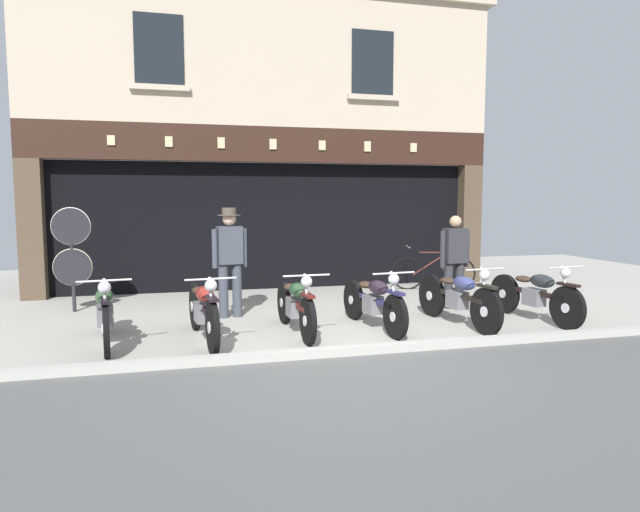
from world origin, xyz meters
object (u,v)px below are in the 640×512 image
at_px(tyre_sign_pole, 72,248).
at_px(motorcycle_center_left, 296,304).
at_px(motorcycle_right, 535,294).
at_px(motorcycle_left, 203,309).
at_px(motorcycle_far_left, 105,312).
at_px(salesman_left, 230,256).
at_px(motorcycle_center_right, 458,297).
at_px(motorcycle_center, 374,300).
at_px(advert_board_near, 369,205).
at_px(leaning_bicycle, 434,272).
at_px(shopkeeper_center, 455,257).

bearing_deg(tyre_sign_pole, motorcycle_center_left, -36.50).
bearing_deg(tyre_sign_pole, motorcycle_right, -19.97).
bearing_deg(motorcycle_center_left, motorcycle_left, 3.29).
distance_m(motorcycle_far_left, salesman_left, 2.23).
relative_size(motorcycle_center_right, motorcycle_right, 1.04).
bearing_deg(motorcycle_center_right, motorcycle_left, -6.23).
distance_m(motorcycle_center_left, motorcycle_center_right, 2.44).
relative_size(motorcycle_center_left, motorcycle_right, 1.00).
height_order(motorcycle_far_left, motorcycle_center_left, motorcycle_far_left).
bearing_deg(motorcycle_center_left, tyre_sign_pole, -38.58).
relative_size(motorcycle_center, advert_board_near, 2.00).
bearing_deg(leaning_bicycle, motorcycle_center_left, 145.87).
relative_size(motorcycle_far_left, salesman_left, 1.13).
xyz_separation_m(motorcycle_center_right, motorcycle_right, (1.29, -0.03, -0.01)).
xyz_separation_m(motorcycle_far_left, salesman_left, (1.73, 1.31, 0.54)).
bearing_deg(motorcycle_left, shopkeeper_center, -169.79).
height_order(salesman_left, tyre_sign_pole, tyre_sign_pole).
bearing_deg(salesman_left, motorcycle_center, 136.04).
xyz_separation_m(motorcycle_center_left, advert_board_near, (2.53, 4.09, 1.32)).
distance_m(motorcycle_center, shopkeeper_center, 2.23).
height_order(motorcycle_center_left, motorcycle_right, motorcycle_right).
height_order(motorcycle_left, motorcycle_center_right, motorcycle_left).
bearing_deg(salesman_left, advert_board_near, -149.49).
bearing_deg(leaning_bicycle, motorcycle_center_right, 175.33).
distance_m(motorcycle_center, motorcycle_right, 2.58).
relative_size(motorcycle_center_right, salesman_left, 1.18).
bearing_deg(leaning_bicycle, motorcycle_left, 138.62).
distance_m(motorcycle_far_left, advert_board_near, 6.60).
xyz_separation_m(motorcycle_right, tyre_sign_pole, (-6.97, 2.53, 0.64)).
distance_m(motorcycle_center_left, salesman_left, 1.63).
relative_size(motorcycle_left, motorcycle_center_right, 1.03).
xyz_separation_m(motorcycle_center_left, tyre_sign_pole, (-3.24, 2.40, 0.64)).
xyz_separation_m(motorcycle_far_left, motorcycle_right, (6.22, -0.15, -0.01)).
bearing_deg(motorcycle_right, motorcycle_far_left, -8.81).
distance_m(shopkeeper_center, tyre_sign_pole, 6.40).
bearing_deg(motorcycle_center_right, shopkeeper_center, -121.97).
bearing_deg(motorcycle_far_left, leaning_bicycle, -160.35).
height_order(motorcycle_right, shopkeeper_center, shopkeeper_center).
bearing_deg(motorcycle_center, motorcycle_far_left, -6.51).
bearing_deg(motorcycle_right, advert_board_near, -81.60).
distance_m(motorcycle_right, salesman_left, 4.76).
distance_m(motorcycle_far_left, tyre_sign_pole, 2.58).
distance_m(motorcycle_left, motorcycle_right, 5.00).
height_order(motorcycle_center, motorcycle_center_right, motorcycle_center_right).
distance_m(motorcycle_far_left, motorcycle_right, 6.23).
relative_size(motorcycle_left, motorcycle_right, 1.07).
bearing_deg(motorcycle_center_right, motorcycle_far_left, -7.84).
xyz_separation_m(motorcycle_center_left, motorcycle_right, (3.73, -0.13, 0.00)).
relative_size(motorcycle_far_left, motorcycle_left, 0.93).
relative_size(motorcycle_far_left, leaning_bicycle, 1.15).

